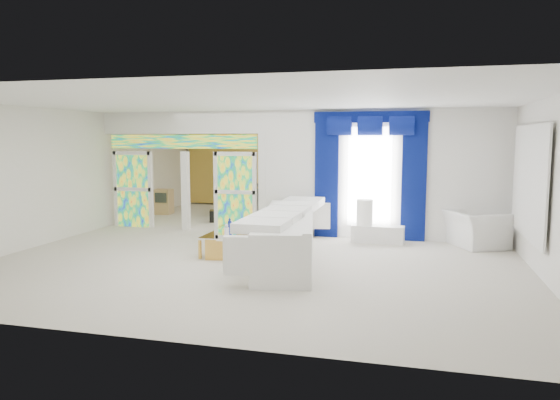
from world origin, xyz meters
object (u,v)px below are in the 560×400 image
(console_table, at_px, (378,234))
(armchair, at_px, (476,229))
(grand_piano, at_px, (245,200))
(coffee_table, at_px, (228,241))
(white_sofa, at_px, (288,236))

(console_table, height_order, armchair, armchair)
(console_table, xyz_separation_m, grand_piano, (-4.31, 3.57, 0.24))
(coffee_table, relative_size, armchair, 1.51)
(armchair, distance_m, grand_piano, 7.28)
(white_sofa, bearing_deg, console_table, 39.45)
(console_table, height_order, grand_piano, grand_piano)
(white_sofa, distance_m, grand_piano, 6.12)
(console_table, bearing_deg, white_sofa, -129.87)
(coffee_table, distance_m, console_table, 3.38)
(white_sofa, relative_size, armchair, 3.80)
(white_sofa, relative_size, coffee_table, 2.51)
(coffee_table, bearing_deg, console_table, 28.83)
(grand_piano, bearing_deg, white_sofa, -81.65)
(coffee_table, bearing_deg, white_sofa, -12.53)
(console_table, xyz_separation_m, armchair, (2.08, 0.08, 0.19))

